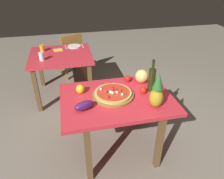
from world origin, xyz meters
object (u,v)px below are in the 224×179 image
at_px(melon, 142,76).
at_px(tomato_by_bottle, 143,90).
at_px(fork_utensil, 66,47).
at_px(pineapple_left, 157,92).
at_px(pizza_board, 113,95).
at_px(pizza, 113,93).
at_px(tomato_near_board, 128,79).
at_px(napkin_folded, 58,50).
at_px(background_table, 61,61).
at_px(dining_chair, 71,53).
at_px(drinking_glass_water, 42,56).
at_px(display_table, 117,105).
at_px(wine_bottle, 152,79).
at_px(bell_pepper, 80,89).
at_px(eggplant, 84,106).
at_px(dinner_plate, 74,46).
at_px(drinking_glass_juice, 42,48).
at_px(knife_utensil, 83,46).

height_order(melon, tomato_by_bottle, melon).
xyz_separation_m(melon, tomato_by_bottle, (-0.07, -0.24, -0.04)).
bearing_deg(fork_utensil, pineapple_left, -71.86).
height_order(pizza_board, fork_utensil, pizza_board).
relative_size(pizza, tomato_near_board, 5.21).
bearing_deg(napkin_folded, background_table, -79.20).
height_order(dining_chair, melon, melon).
relative_size(melon, tomato_by_bottle, 2.06).
height_order(drinking_glass_water, napkin_folded, drinking_glass_water).
height_order(display_table, tomato_near_board, tomato_near_board).
distance_m(fork_utensil, napkin_folded, 0.17).
relative_size(pineapple_left, tomato_near_board, 4.92).
relative_size(background_table, melon, 6.05).
relative_size(wine_bottle, bell_pepper, 3.49).
height_order(dining_chair, bell_pepper, dining_chair).
xyz_separation_m(dining_chair, drinking_glass_water, (-0.43, -0.85, 0.30)).
xyz_separation_m(pizza, drinking_glass_water, (-0.79, 1.15, 0.02)).
bearing_deg(background_table, eggplant, -82.21).
height_order(display_table, napkin_folded, napkin_folded).
bearing_deg(dinner_plate, background_table, -127.79).
bearing_deg(tomato_by_bottle, pizza_board, 176.66).
relative_size(dining_chair, eggplant, 4.25).
distance_m(drinking_glass_juice, knife_utensil, 0.66).
height_order(melon, drinking_glass_water, melon).
bearing_deg(knife_utensil, dining_chair, 115.94).
relative_size(display_table, dining_chair, 1.38).
height_order(display_table, background_table, same).
bearing_deg(dining_chair, eggplant, 69.04).
relative_size(pineapple_left, bell_pepper, 3.61).
bearing_deg(background_table, tomato_by_bottle, -57.63).
distance_m(pizza, tomato_by_bottle, 0.33).
bearing_deg(wine_bottle, pizza_board, -176.47).
distance_m(tomato_near_board, fork_utensil, 1.52).
bearing_deg(dinner_plate, tomato_by_bottle, -69.31).
relative_size(pizza, melon, 2.52).
xyz_separation_m(pineapple_left, fork_utensil, (-0.80, 1.90, -0.16)).
distance_m(tomato_by_bottle, tomato_near_board, 0.30).
relative_size(display_table, fork_utensil, 6.50).
height_order(display_table, pizza_board, pizza_board).
xyz_separation_m(pineapple_left, drinking_glass_water, (-1.16, 1.42, -0.11)).
distance_m(wine_bottle, melon, 0.21).
height_order(tomato_by_bottle, drinking_glass_juice, drinking_glass_juice).
bearing_deg(melon, drinking_glass_juice, 132.65).
height_order(pizza, drinking_glass_water, drinking_glass_water).
bearing_deg(fork_utensil, drinking_glass_juice, -168.55).
relative_size(dining_chair, drinking_glass_juice, 8.01).
xyz_separation_m(drinking_glass_water, knife_utensil, (0.63, 0.48, -0.06)).
bearing_deg(pizza, fork_utensil, 104.88).
relative_size(melon, napkin_folded, 1.12).
distance_m(pineapple_left, melon, 0.50).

